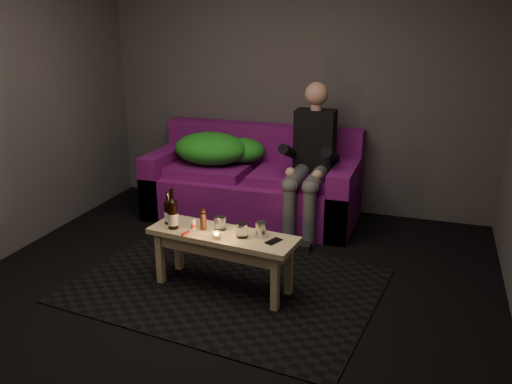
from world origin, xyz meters
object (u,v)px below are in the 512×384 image
(sofa, at_px, (254,185))
(person, at_px, (311,157))
(beer_bottle_b, at_px, (173,214))
(beer_bottle_a, at_px, (168,212))
(coffee_table, at_px, (223,243))
(steel_cup, at_px, (261,229))

(sofa, bearing_deg, person, -15.39)
(sofa, bearing_deg, beer_bottle_b, -93.72)
(beer_bottle_a, bearing_deg, beer_bottle_b, -45.10)
(person, relative_size, beer_bottle_a, 5.47)
(coffee_table, xyz_separation_m, steel_cup, (0.29, 0.02, 0.14))
(coffee_table, bearing_deg, person, 76.46)
(sofa, height_order, steel_cup, sofa)
(steel_cup, bearing_deg, coffee_table, -175.21)
(beer_bottle_b, relative_size, steel_cup, 2.82)
(sofa, distance_m, coffee_table, 1.58)
(coffee_table, bearing_deg, sofa, 100.17)
(person, height_order, beer_bottle_b, person)
(beer_bottle_a, xyz_separation_m, beer_bottle_b, (0.08, -0.08, 0.02))
(coffee_table, height_order, steel_cup, steel_cup)
(person, height_order, steel_cup, person)
(person, height_order, beer_bottle_a, person)
(beer_bottle_a, bearing_deg, sofa, 83.18)
(person, bearing_deg, beer_bottle_a, -120.61)
(coffee_table, xyz_separation_m, beer_bottle_a, (-0.46, 0.04, 0.17))
(coffee_table, xyz_separation_m, beer_bottle_b, (-0.38, -0.03, 0.20))
(person, distance_m, coffee_table, 1.46)
(coffee_table, bearing_deg, beer_bottle_a, 174.47)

